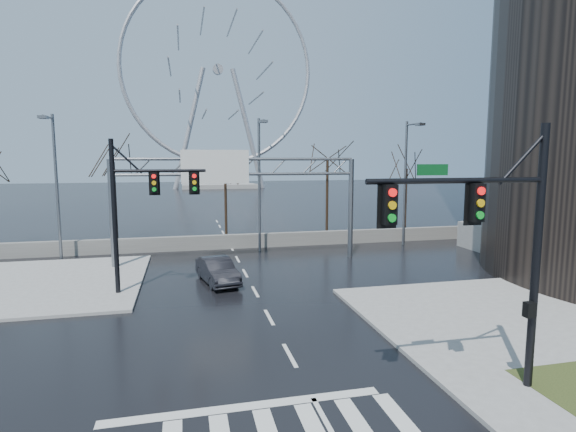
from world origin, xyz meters
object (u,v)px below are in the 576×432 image
object	(u,v)px
ferris_wheel	(218,78)
car	(218,271)
signal_mast_far	(137,202)
signal_mast_near	(499,234)
sign_gantry	(233,187)

from	to	relation	value
ferris_wheel	car	bearing A→B (deg)	-94.59
signal_mast_far	signal_mast_near	bearing A→B (deg)	-49.74
signal_mast_near	signal_mast_far	bearing A→B (deg)	130.26
car	sign_gantry	bearing A→B (deg)	61.09
signal_mast_far	ferris_wheel	bearing A→B (deg)	82.80
signal_mast_near	car	distance (m)	16.37
sign_gantry	signal_mast_near	bearing A→B (deg)	-73.81
signal_mast_far	car	size ratio (longest dim) A/B	1.84
signal_mast_far	ferris_wheel	world-z (taller)	ferris_wheel
sign_gantry	ferris_wheel	world-z (taller)	ferris_wheel
signal_mast_near	ferris_wheel	distance (m)	101.29
signal_mast_near	signal_mast_far	xyz separation A→B (m)	(-11.01, 13.00, -0.04)
sign_gantry	ferris_wheel	distance (m)	82.91
signal_mast_near	ferris_wheel	bearing A→B (deg)	90.08
sign_gantry	car	size ratio (longest dim) A/B	3.76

